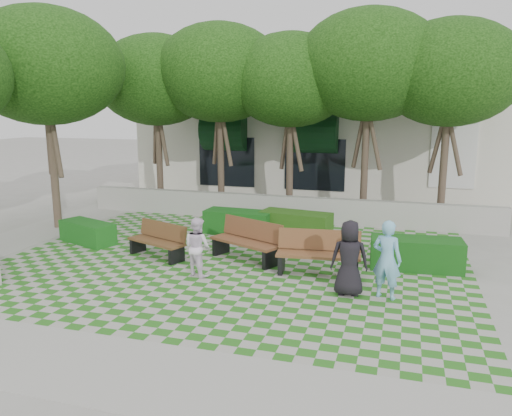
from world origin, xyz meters
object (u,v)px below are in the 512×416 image
(bench_mid, at_px, (247,241))
(hedge_west, at_px, (88,232))
(person_white, at_px, (197,247))
(bench_west, at_px, (158,241))
(hedge_east, at_px, (416,254))
(person_blue, at_px, (387,260))
(person_dark, at_px, (349,258))
(bench_east, at_px, (319,253))
(hedge_midleft, at_px, (239,222))
(hedge_midright, at_px, (296,224))

(bench_mid, distance_m, hedge_west, 5.12)
(person_white, bearing_deg, bench_mid, -93.19)
(bench_west, height_order, hedge_east, bench_west)
(person_blue, xyz_separation_m, person_dark, (-0.78, -0.04, -0.03))
(bench_east, distance_m, hedge_west, 7.18)
(hedge_midleft, height_order, person_blue, person_blue)
(bench_mid, xyz_separation_m, person_white, (-0.77, -1.53, 0.20))
(bench_west, bearing_deg, hedge_midright, 68.32)
(hedge_west, relative_size, person_white, 1.29)
(bench_east, xyz_separation_m, bench_west, (-4.41, 0.12, -0.06))
(bench_west, distance_m, hedge_midleft, 3.31)
(bench_west, relative_size, hedge_west, 1.01)
(bench_east, relative_size, bench_mid, 0.98)
(bench_east, bearing_deg, person_blue, -41.37)
(bench_mid, distance_m, hedge_midright, 2.92)
(hedge_midright, relative_size, hedge_midleft, 1.03)
(hedge_midleft, distance_m, person_white, 4.17)
(person_blue, bearing_deg, hedge_east, -89.30)
(bench_west, xyz_separation_m, hedge_west, (-2.72, 0.68, -0.13))
(hedge_east, bearing_deg, hedge_midleft, 159.06)
(bench_west, height_order, hedge_midright, bench_west)
(bench_west, xyz_separation_m, person_blue, (6.06, -1.28, 0.40))
(bench_west, bearing_deg, person_dark, 7.67)
(bench_west, relative_size, person_white, 1.31)
(person_blue, height_order, person_white, person_blue)
(hedge_east, xyz_separation_m, person_blue, (-0.65, -2.26, 0.47))
(bench_east, relative_size, bench_west, 1.11)
(bench_mid, distance_m, person_white, 1.72)
(hedge_east, distance_m, hedge_west, 9.44)
(hedge_west, bearing_deg, hedge_east, 1.79)
(hedge_midright, xyz_separation_m, person_blue, (2.96, -4.56, 0.47))
(bench_east, distance_m, person_blue, 2.05)
(hedge_west, bearing_deg, person_white, -22.05)
(bench_east, distance_m, bench_mid, 2.10)
(hedge_midleft, distance_m, person_dark, 5.96)
(bench_mid, bearing_deg, bench_east, 9.35)
(hedge_midleft, xyz_separation_m, person_white, (0.36, -4.14, 0.34))
(bench_east, xyz_separation_m, person_blue, (1.65, -1.17, 0.34))
(bench_west, distance_m, hedge_east, 6.78)
(bench_mid, relative_size, hedge_midleft, 0.99)
(bench_east, distance_m, hedge_midright, 3.64)
(bench_mid, xyz_separation_m, person_dark, (2.89, -1.77, 0.31))
(person_dark, xyz_separation_m, person_white, (-3.66, 0.24, -0.11))
(hedge_east, bearing_deg, person_white, -157.98)
(hedge_midright, height_order, person_blue, person_blue)
(hedge_west, relative_size, person_blue, 1.08)
(person_dark, bearing_deg, bench_west, -21.69)
(hedge_midleft, distance_m, person_blue, 6.49)
(bench_mid, bearing_deg, person_dark, -6.48)
(bench_east, height_order, bench_mid, bench_mid)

